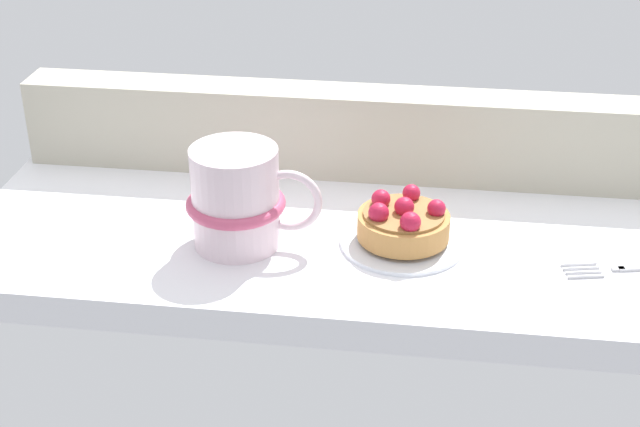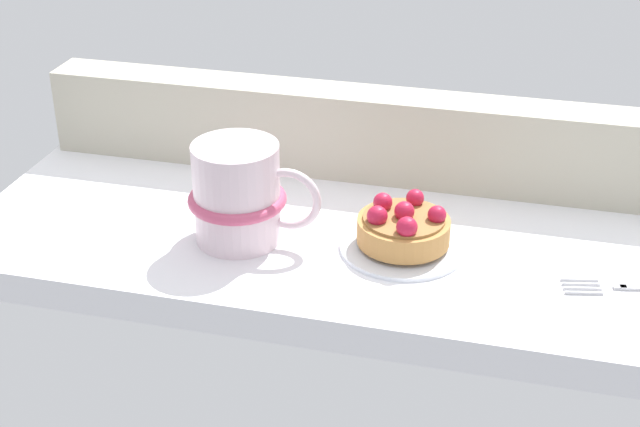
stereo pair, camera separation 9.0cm
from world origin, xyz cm
name	(u,v)px [view 2 (the right image)]	position (x,y,z in cm)	size (l,w,h in cm)	color
ground_plane	(383,248)	(0.00, 0.00, -1.67)	(85.95, 32.67, 3.34)	white
window_rail_back	(407,138)	(0.00, 13.49, 4.96)	(84.23, 5.69, 9.93)	#B2AD99
dessert_plate	(403,245)	(2.40, -2.43, 0.41)	(12.56, 12.56, 0.88)	silver
raspberry_tart	(403,226)	(2.36, -2.46, 2.54)	(9.18, 9.18, 4.33)	#B77F42
coffee_mug	(239,194)	(-13.81, -4.47, 5.07)	(13.53, 9.85, 10.30)	silver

